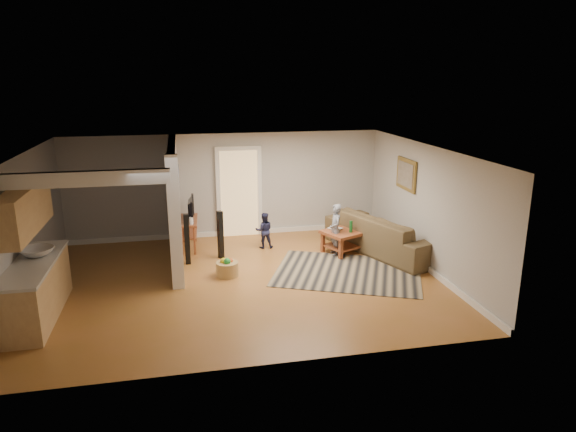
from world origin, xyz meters
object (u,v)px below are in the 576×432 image
Objects in this scene: tv_console at (189,222)px; coffee_table at (351,234)px; child at (335,254)px; toddler at (264,248)px; toy_basket at (227,268)px; sofa at (383,251)px; speaker_right at (220,235)px; speaker_left at (187,239)px.

coffee_table is at bearing -11.35° from tv_console.
child is 1.36× the size of toddler.
coffee_table is 3.35× the size of toy_basket.
coffee_table is 1.78× the size of toddler.
tv_console is 0.97× the size of child.
tv_console reaches higher than toddler.
child reaches higher than toddler.
coffee_table is at bearing 50.24° from sofa.
coffee_table is 0.60m from child.
speaker_right is at bearing 177.84° from coffee_table.
sofa is 2.76× the size of speaker_right.
sofa is 1.12m from child.
speaker_left is (-3.61, -0.12, 0.15)m from coffee_table.
sofa is 4.43m from tv_console.
sofa is at bearing -18.19° from coffee_table.
sofa is at bearing -11.99° from tv_console.
toy_basket is (-3.56, -0.74, 0.16)m from sofa.
speaker_right is 1.13m from toy_basket.
toy_basket is 0.53× the size of toddler.
speaker_left is 1.03× the size of speaker_right.
toy_basket is at bearing 61.96° from toddler.
coffee_table is at bearing 2.11° from speaker_left.
speaker_right reaches higher than sofa.
toddler is (-2.57, 0.80, 0.00)m from sofa.
sofa is 3.65m from speaker_right.
speaker_right reaches higher than toy_basket.
toy_basket is at bearing -67.11° from tv_console.
tv_console is 1.03m from speaker_left.
speaker_left is at bearing -88.57° from child.
toy_basket is at bearing 80.13° from sofa.
speaker_left is (-4.30, 0.11, 0.54)m from sofa.
speaker_left is (-0.06, -1.02, -0.08)m from tv_console.
sofa is 2.54× the size of child.
speaker_left is at bearing -178.13° from coffee_table.
toddler is at bearing -114.48° from child.
tv_console reaches higher than child.
sofa is at bearing -28.54° from speaker_right.
child is at bearing -158.88° from coffee_table.
speaker_left reaches higher than sofa.
sofa is 0.83m from coffee_table.
coffee_table is 3.67m from tv_console.
speaker_right is 2.55m from child.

